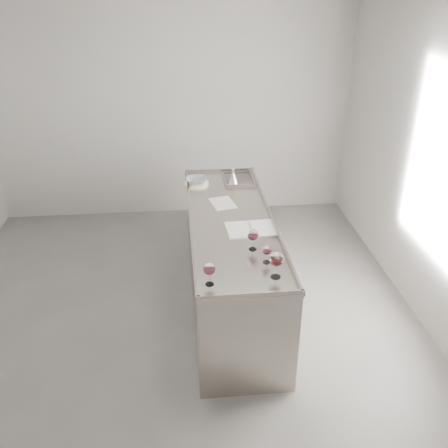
{
  "coord_description": "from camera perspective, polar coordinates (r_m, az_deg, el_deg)",
  "views": [
    {
      "loc": [
        0.03,
        -3.71,
        2.99
      ],
      "look_at": [
        0.41,
        0.07,
        1.02
      ],
      "focal_mm": 40.0,
      "sensor_mm": 36.0,
      "label": 1
    }
  ],
  "objects": [
    {
      "name": "wine_glass_middle",
      "position": [
        4.0,
        3.33,
        -1.32
      ],
      "size": [
        0.09,
        0.09,
        0.18
      ],
      "rotation": [
        0.0,
        0.0,
        0.38
      ],
      "color": "white",
      "rests_on": "counter"
    },
    {
      "name": "loose_paper_top",
      "position": [
        4.84,
        -0.16,
        2.42
      ],
      "size": [
        0.27,
        0.34,
        0.0
      ],
      "primitive_type": "cube",
      "rotation": [
        0.0,
        0.0,
        0.22
      ],
      "color": "silver",
      "rests_on": "counter"
    },
    {
      "name": "notebook",
      "position": [
        4.36,
        3.23,
        -0.55
      ],
      "size": [
        0.46,
        0.34,
        0.02
      ],
      "rotation": [
        0.0,
        0.0,
        0.06
      ],
      "color": "white",
      "rests_on": "counter"
    },
    {
      "name": "trivet",
      "position": [
        5.27,
        -3.16,
        4.63
      ],
      "size": [
        0.33,
        0.33,
        0.02
      ],
      "primitive_type": "cylinder",
      "rotation": [
        0.0,
        0.0,
        -0.4
      ],
      "color": "beige",
      "rests_on": "counter"
    },
    {
      "name": "wine_glass_left",
      "position": [
        3.56,
        -1.69,
        -5.2
      ],
      "size": [
        0.09,
        0.09,
        0.18
      ],
      "rotation": [
        0.0,
        0.0,
        -0.06
      ],
      "color": "white",
      "rests_on": "counter"
    },
    {
      "name": "ceramic_bowl",
      "position": [
        5.26,
        -3.17,
        5.0
      ],
      "size": [
        0.22,
        0.22,
        0.05
      ],
      "primitive_type": "imported",
      "rotation": [
        0.0,
        0.0,
        0.04
      ],
      "color": "gray",
      "rests_on": "trivet"
    },
    {
      "name": "wine_glass_right",
      "position": [
        3.65,
        6.02,
        -4.05
      ],
      "size": [
        0.11,
        0.11,
        0.21
      ],
      "rotation": [
        0.0,
        0.0,
        -0.41
      ],
      "color": "white",
      "rests_on": "counter"
    },
    {
      "name": "wine_funnel",
      "position": [
        5.29,
        1.03,
        5.32
      ],
      "size": [
        0.13,
        0.13,
        0.19
      ],
      "rotation": [
        0.0,
        0.0,
        0.11
      ],
      "color": "#AFA59C",
      "rests_on": "counter"
    },
    {
      "name": "counter",
      "position": [
        4.76,
        0.83,
        -4.51
      ],
      "size": [
        0.77,
        2.42,
        0.97
      ],
      "color": "gray",
      "rests_on": "ground"
    },
    {
      "name": "wine_glass_small",
      "position": [
        3.84,
        4.94,
        -3.06
      ],
      "size": [
        0.07,
        0.07,
        0.15
      ],
      "rotation": [
        0.0,
        0.0,
        -0.42
      ],
      "color": "white",
      "rests_on": "counter"
    },
    {
      "name": "room_shell",
      "position": [
        4.03,
        -5.7,
        4.1
      ],
      "size": [
        4.54,
        5.04,
        2.84
      ],
      "color": "#595754",
      "rests_on": "ground"
    }
  ]
}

